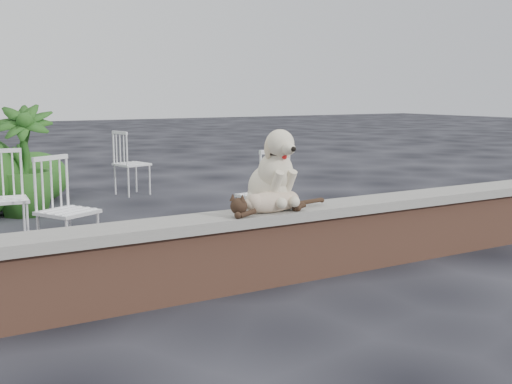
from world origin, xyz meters
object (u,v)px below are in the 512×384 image
dog (270,168)px  chair_e (132,163)px  chair_b (5,198)px  chair_c (263,194)px  cat (271,200)px  potted_plant_b (23,160)px  chair_a (68,210)px

dog → chair_e: (0.58, 4.70, -0.43)m
chair_e → chair_b: same height
chair_c → dog: bearing=54.0°
dog → cat: 0.29m
cat → chair_e: bearing=79.6°
chair_e → potted_plant_b: size_ratio=0.70×
chair_a → chair_e: bearing=34.0°
chair_b → potted_plant_b: size_ratio=0.70×
cat → chair_e: 4.90m
potted_plant_b → chair_a: bearing=-93.1°
dog → chair_c: (0.71, 1.25, -0.43)m
chair_a → chair_c: size_ratio=1.00×
potted_plant_b → cat: bearing=-75.6°
chair_b → chair_c: (2.30, -1.07, 0.00)m
chair_a → chair_e: 3.80m
dog → potted_plant_b: bearing=103.3°
cat → chair_b: (-1.52, 2.46, -0.20)m
dog → chair_a: bearing=129.6°
potted_plant_b → chair_b: bearing=-107.5°
cat → chair_b: chair_b is taller
potted_plant_b → chair_e: bearing=26.3°
dog → chair_a: size_ratio=0.69×
chair_a → potted_plant_b: bearing=59.6°
chair_a → chair_e: same height
cat → chair_e: size_ratio=1.17×
dog → chair_e: size_ratio=0.69×
dog → potted_plant_b: potted_plant_b is taller
chair_a → potted_plant_b: 2.51m
chair_b → chair_c: size_ratio=1.00×
dog → cat: size_ratio=0.59×
cat → potted_plant_b: (-1.03, 4.02, 0.00)m
chair_e → potted_plant_b: bearing=104.2°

